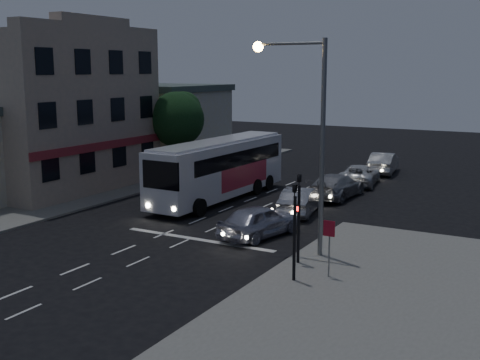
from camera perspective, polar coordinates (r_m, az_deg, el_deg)
The scene contains 17 objects.
ground at distance 28.02m, azimuth -9.65°, elevation -6.03°, with size 120.00×120.00×0.00m, color black.
sidewalk_near at distance 19.04m, azimuth 14.97°, elevation -14.17°, with size 12.00×24.00×0.12m, color slate.
sidewalk_far at distance 42.33m, azimuth -16.72°, elevation -0.64°, with size 12.00×50.00×0.12m, color slate.
road_markings at distance 29.88m, azimuth -3.75°, elevation -4.85°, with size 8.00×30.55×0.01m.
tour_bus at distance 36.55m, azimuth -1.99°, elevation 1.17°, with size 2.86×12.04×3.68m.
car_suv at distance 28.64m, azimuth 1.85°, elevation -3.89°, with size 1.85×4.61×1.57m, color #A9AABD.
car_sedan_a at distance 33.31m, azimuth 5.76°, elevation -1.95°, with size 1.59×4.57×1.51m, color #9E9FA8.
car_sedan_b at distance 37.71m, azimuth 9.13°, elevation -0.56°, with size 2.14×5.26×1.53m, color #A1A1A5.
car_sedan_c at distance 42.43m, azimuth 11.28°, elevation 0.50°, with size 2.32×5.02×1.40m, color white.
car_extra at distance 47.39m, azimuth 13.45°, elevation 1.58°, with size 1.71×4.91×1.62m, color #BCBCBC.
traffic_signal_main at distance 24.23m, azimuth 5.58°, elevation -2.62°, with size 0.25×0.35×4.10m.
traffic_signal_side at distance 22.19m, azimuth 5.21°, elevation -3.83°, with size 0.18×0.15×4.10m.
regulatory_sign at distance 22.91m, azimuth 8.45°, elevation -5.58°, with size 0.45×0.12×2.20m.
streetlight at distance 25.11m, azimuth 6.48°, elevation 5.48°, with size 3.32×0.44×9.00m.
main_building at distance 42.38m, azimuth -18.00°, elevation 6.27°, with size 10.12×12.00×11.00m.
low_building_north at distance 51.17m, azimuth -7.68°, elevation 5.33°, with size 9.40×9.40×6.50m.
street_tree at distance 43.97m, azimuth -6.02°, elevation 5.99°, with size 4.00×4.00×6.20m.
Camera 1 is at (16.90, -20.92, 7.88)m, focal length 45.00 mm.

